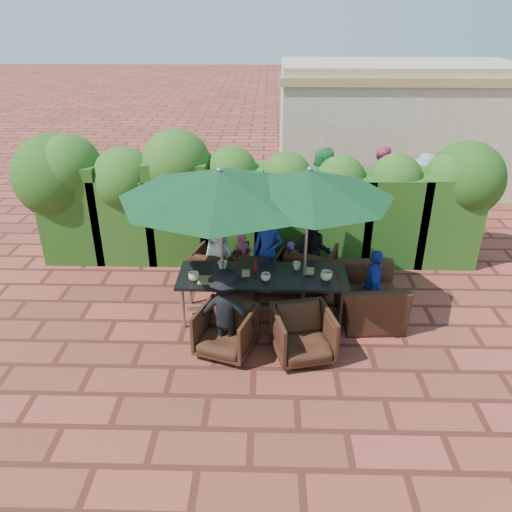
{
  "coord_description": "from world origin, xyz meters",
  "views": [
    {
      "loc": [
        0.17,
        -6.53,
        4.42
      ],
      "look_at": [
        -0.01,
        0.4,
        0.97
      ],
      "focal_mm": 35.0,
      "sensor_mm": 36.0,
      "label": 1
    }
  ],
  "objects_px": {
    "chair_far_right": "(311,265)",
    "chair_end_right": "(368,290)",
    "chair_far_mid": "(259,266)",
    "umbrella_right": "(309,184)",
    "chair_near_right": "(303,332)",
    "dining_table": "(262,279)",
    "chair_far_left": "(215,265)",
    "umbrella_left": "(220,184)",
    "chair_near_left": "(226,329)"
  },
  "relations": [
    {
      "from": "chair_far_right",
      "to": "umbrella_left",
      "type": "bearing_deg",
      "value": 55.15
    },
    {
      "from": "chair_far_left",
      "to": "chair_near_left",
      "type": "xyz_separation_m",
      "value": [
        0.35,
        -1.97,
        0.02
      ]
    },
    {
      "from": "chair_far_left",
      "to": "chair_near_left",
      "type": "relative_size",
      "value": 0.95
    },
    {
      "from": "chair_far_left",
      "to": "chair_far_mid",
      "type": "xyz_separation_m",
      "value": [
        0.78,
        -0.05,
        0.01
      ]
    },
    {
      "from": "chair_far_left",
      "to": "chair_far_mid",
      "type": "relative_size",
      "value": 0.97
    },
    {
      "from": "chair_far_left",
      "to": "chair_end_right",
      "type": "bearing_deg",
      "value": 173.25
    },
    {
      "from": "chair_far_right",
      "to": "chair_end_right",
      "type": "relative_size",
      "value": 0.69
    },
    {
      "from": "umbrella_right",
      "to": "dining_table",
      "type": "bearing_deg",
      "value": -179.21
    },
    {
      "from": "chair_far_left",
      "to": "umbrella_right",
      "type": "bearing_deg",
      "value": 161.39
    },
    {
      "from": "chair_far_mid",
      "to": "chair_far_right",
      "type": "bearing_deg",
      "value": -161.03
    },
    {
      "from": "chair_far_left",
      "to": "chair_near_right",
      "type": "relative_size",
      "value": 0.92
    },
    {
      "from": "chair_end_right",
      "to": "dining_table",
      "type": "bearing_deg",
      "value": 87.25
    },
    {
      "from": "umbrella_right",
      "to": "chair_near_right",
      "type": "relative_size",
      "value": 3.08
    },
    {
      "from": "chair_near_right",
      "to": "chair_far_right",
      "type": "bearing_deg",
      "value": 69.57
    },
    {
      "from": "umbrella_left",
      "to": "chair_near_right",
      "type": "relative_size",
      "value": 3.63
    },
    {
      "from": "chair_far_mid",
      "to": "chair_near_right",
      "type": "xyz_separation_m",
      "value": [
        0.65,
        -2.01,
        0.02
      ]
    },
    {
      "from": "umbrella_right",
      "to": "chair_end_right",
      "type": "relative_size",
      "value": 2.09
    },
    {
      "from": "umbrella_left",
      "to": "chair_far_left",
      "type": "xyz_separation_m",
      "value": [
        -0.24,
        1.11,
        -1.85
      ]
    },
    {
      "from": "umbrella_left",
      "to": "chair_near_right",
      "type": "xyz_separation_m",
      "value": [
        1.19,
        -0.95,
        -1.82
      ]
    },
    {
      "from": "umbrella_right",
      "to": "chair_far_right",
      "type": "relative_size",
      "value": 3.01
    },
    {
      "from": "umbrella_left",
      "to": "chair_far_mid",
      "type": "bearing_deg",
      "value": 63.22
    },
    {
      "from": "umbrella_right",
      "to": "chair_far_right",
      "type": "xyz_separation_m",
      "value": [
        0.19,
        1.01,
        -1.8
      ]
    },
    {
      "from": "chair_near_left",
      "to": "umbrella_right",
      "type": "bearing_deg",
      "value": 57.94
    },
    {
      "from": "chair_far_right",
      "to": "chair_far_mid",
      "type": "bearing_deg",
      "value": 19.21
    },
    {
      "from": "umbrella_left",
      "to": "chair_far_mid",
      "type": "height_order",
      "value": "umbrella_left"
    },
    {
      "from": "chair_far_left",
      "to": "chair_near_left",
      "type": "distance_m",
      "value": 2.0
    },
    {
      "from": "umbrella_left",
      "to": "chair_far_mid",
      "type": "relative_size",
      "value": 3.85
    },
    {
      "from": "dining_table",
      "to": "chair_far_right",
      "type": "relative_size",
      "value": 3.17
    },
    {
      "from": "chair_far_right",
      "to": "chair_end_right",
      "type": "bearing_deg",
      "value": 146.53
    },
    {
      "from": "chair_end_right",
      "to": "umbrella_right",
      "type": "bearing_deg",
      "value": 86.65
    },
    {
      "from": "umbrella_left",
      "to": "umbrella_right",
      "type": "bearing_deg",
      "value": 3.04
    },
    {
      "from": "chair_far_left",
      "to": "umbrella_left",
      "type": "bearing_deg",
      "value": 118.65
    },
    {
      "from": "chair_far_right",
      "to": "chair_end_right",
      "type": "distance_m",
      "value": 1.3
    },
    {
      "from": "dining_table",
      "to": "umbrella_left",
      "type": "bearing_deg",
      "value": -174.58
    },
    {
      "from": "chair_far_left",
      "to": "chair_near_left",
      "type": "bearing_deg",
      "value": 116.21
    },
    {
      "from": "dining_table",
      "to": "umbrella_right",
      "type": "distance_m",
      "value": 1.67
    },
    {
      "from": "chair_far_right",
      "to": "umbrella_right",
      "type": "bearing_deg",
      "value": 97.85
    },
    {
      "from": "dining_table",
      "to": "chair_near_left",
      "type": "distance_m",
      "value": 1.09
    },
    {
      "from": "chair_far_mid",
      "to": "chair_far_right",
      "type": "distance_m",
      "value": 0.9
    },
    {
      "from": "dining_table",
      "to": "chair_far_left",
      "type": "relative_size",
      "value": 3.54
    },
    {
      "from": "chair_far_left",
      "to": "chair_near_right",
      "type": "xyz_separation_m",
      "value": [
        1.43,
        -2.05,
        0.03
      ]
    },
    {
      "from": "chair_far_mid",
      "to": "chair_far_left",
      "type": "bearing_deg",
      "value": 14.74
    },
    {
      "from": "umbrella_left",
      "to": "chair_end_right",
      "type": "bearing_deg",
      "value": 1.38
    },
    {
      "from": "umbrella_right",
      "to": "chair_far_right",
      "type": "distance_m",
      "value": 2.07
    },
    {
      "from": "chair_far_mid",
      "to": "chair_end_right",
      "type": "relative_size",
      "value": 0.64
    },
    {
      "from": "umbrella_left",
      "to": "chair_far_right",
      "type": "xyz_separation_m",
      "value": [
        1.44,
        1.07,
        -1.81
      ]
    },
    {
      "from": "chair_near_right",
      "to": "umbrella_left",
      "type": "bearing_deg",
      "value": 128.11
    },
    {
      "from": "dining_table",
      "to": "chair_far_mid",
      "type": "relative_size",
      "value": 3.44
    },
    {
      "from": "chair_near_left",
      "to": "chair_end_right",
      "type": "relative_size",
      "value": 0.65
    },
    {
      "from": "dining_table",
      "to": "umbrella_left",
      "type": "relative_size",
      "value": 0.89
    }
  ]
}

